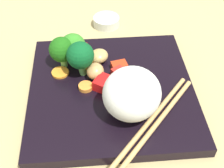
% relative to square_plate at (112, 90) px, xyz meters
% --- Properties ---
extents(ground_plane, '(1.10, 1.10, 0.02)m').
position_rel_square_plate_xyz_m(ground_plane, '(0.00, 0.00, -0.02)').
color(ground_plane, tan).
extents(square_plate, '(0.28, 0.28, 0.02)m').
position_rel_square_plate_xyz_m(square_plate, '(0.00, 0.00, 0.00)').
color(square_plate, black).
rests_on(square_plate, ground_plane).
extents(rice_mound, '(0.12, 0.12, 0.08)m').
position_rel_square_plate_xyz_m(rice_mound, '(-0.06, -0.02, 0.05)').
color(rice_mound, white).
rests_on(rice_mound, square_plate).
extents(broccoli_floret_0, '(0.04, 0.04, 0.06)m').
position_rel_square_plate_xyz_m(broccoli_floret_0, '(0.06, 0.08, 0.04)').
color(broccoli_floret_0, '#75BE57').
rests_on(broccoli_floret_0, square_plate).
extents(broccoli_floret_1, '(0.04, 0.04, 0.05)m').
position_rel_square_plate_xyz_m(broccoli_floret_1, '(0.08, 0.06, 0.04)').
color(broccoli_floret_1, '#71B451').
rests_on(broccoli_floret_1, square_plate).
extents(broccoli_floret_2, '(0.05, 0.05, 0.06)m').
position_rel_square_plate_xyz_m(broccoli_floret_2, '(0.04, 0.05, 0.05)').
color(broccoli_floret_2, '#67AB55').
rests_on(broccoli_floret_2, square_plate).
extents(carrot_slice_0, '(0.04, 0.04, 0.00)m').
position_rel_square_plate_xyz_m(carrot_slice_0, '(0.04, 0.09, 0.01)').
color(carrot_slice_0, orange).
rests_on(carrot_slice_0, square_plate).
extents(carrot_slice_1, '(0.03, 0.03, 0.00)m').
position_rel_square_plate_xyz_m(carrot_slice_1, '(0.05, 0.03, 0.01)').
color(carrot_slice_1, orange).
rests_on(carrot_slice_1, square_plate).
extents(carrot_slice_2, '(0.03, 0.03, 0.01)m').
position_rel_square_plate_xyz_m(carrot_slice_2, '(-0.00, 0.04, 0.01)').
color(carrot_slice_2, orange).
rests_on(carrot_slice_2, square_plate).
extents(pepper_chunk_0, '(0.02, 0.03, 0.01)m').
position_rel_square_plate_xyz_m(pepper_chunk_0, '(0.04, -0.02, 0.02)').
color(pepper_chunk_0, red).
rests_on(pepper_chunk_0, square_plate).
extents(pepper_chunk_1, '(0.02, 0.02, 0.02)m').
position_rel_square_plate_xyz_m(pepper_chunk_1, '(0.09, 0.05, 0.02)').
color(pepper_chunk_1, red).
rests_on(pepper_chunk_1, square_plate).
extents(pepper_chunk_2, '(0.04, 0.04, 0.02)m').
position_rel_square_plate_xyz_m(pepper_chunk_2, '(0.00, 0.01, 0.02)').
color(pepper_chunk_2, red).
rests_on(pepper_chunk_2, square_plate).
extents(pepper_chunk_3, '(0.03, 0.03, 0.02)m').
position_rel_square_plate_xyz_m(pepper_chunk_3, '(0.02, -0.01, 0.02)').
color(pepper_chunk_3, red).
rests_on(pepper_chunk_3, square_plate).
extents(chicken_piece_0, '(0.05, 0.05, 0.02)m').
position_rel_square_plate_xyz_m(chicken_piece_0, '(0.07, 0.02, 0.02)').
color(chicken_piece_0, tan).
rests_on(chicken_piece_0, square_plate).
extents(chicken_piece_1, '(0.03, 0.03, 0.03)m').
position_rel_square_plate_xyz_m(chicken_piece_1, '(0.03, 0.03, 0.02)').
color(chicken_piece_1, tan).
rests_on(chicken_piece_1, square_plate).
extents(chopstick_pair, '(0.18, 0.17, 0.01)m').
position_rel_square_plate_xyz_m(chopstick_pair, '(-0.09, -0.05, 0.01)').
color(chopstick_pair, tan).
rests_on(chopstick_pair, square_plate).
extents(sauce_cup, '(0.06, 0.06, 0.02)m').
position_rel_square_plate_xyz_m(sauce_cup, '(0.21, -0.01, 0.00)').
color(sauce_cup, silver).
rests_on(sauce_cup, ground_plane).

